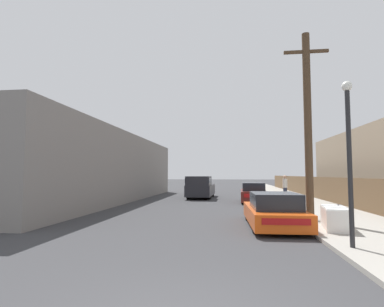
# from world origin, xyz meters

# --- Properties ---
(sidewalk_curb) EXTENTS (4.20, 63.00, 0.12)m
(sidewalk_curb) POSITION_xyz_m (5.30, 23.50, 0.06)
(sidewalk_curb) COLOR #9E998E
(sidewalk_curb) RESTS_ON ground
(discarded_fridge) EXTENTS (1.04, 1.94, 0.76)m
(discarded_fridge) POSITION_xyz_m (4.13, 7.08, 0.49)
(discarded_fridge) COLOR white
(discarded_fridge) RESTS_ON sidewalk_curb
(parked_sports_car_red) EXTENTS (1.98, 4.64, 1.27)m
(parked_sports_car_red) POSITION_xyz_m (2.22, 7.89, 0.58)
(parked_sports_car_red) COLOR #E05114
(parked_sports_car_red) RESTS_ON ground
(car_parked_mid) EXTENTS (1.86, 4.28, 1.37)m
(car_parked_mid) POSITION_xyz_m (2.23, 17.64, 0.64)
(car_parked_mid) COLOR #5B1E19
(car_parked_mid) RESTS_ON ground
(pickup_truck) EXTENTS (2.06, 5.27, 1.79)m
(pickup_truck) POSITION_xyz_m (-1.77, 20.80, 0.90)
(pickup_truck) COLOR #232328
(pickup_truck) RESTS_ON ground
(utility_pole) EXTENTS (1.80, 0.31, 7.72)m
(utility_pole) POSITION_xyz_m (3.82, 9.00, 4.09)
(utility_pole) COLOR #4C3826
(utility_pole) RESTS_ON sidewalk_curb
(street_lamp) EXTENTS (0.26, 0.26, 4.26)m
(street_lamp) POSITION_xyz_m (3.66, 4.41, 2.62)
(street_lamp) COLOR #232326
(street_lamp) RESTS_ON sidewalk_curb
(wooden_fence) EXTENTS (0.08, 40.13, 1.64)m
(wooden_fence) POSITION_xyz_m (7.25, 21.68, 0.94)
(wooden_fence) COLOR brown
(wooden_fence) RESTS_ON sidewalk_curb
(building_left_block) EXTENTS (7.00, 23.62, 4.85)m
(building_left_block) POSITION_xyz_m (-9.73, 17.37, 2.42)
(building_left_block) COLOR gray
(building_left_block) RESTS_ON ground
(pedestrian) EXTENTS (0.34, 0.34, 1.76)m
(pedestrian) POSITION_xyz_m (4.69, 19.30, 1.03)
(pedestrian) COLOR #282D42
(pedestrian) RESTS_ON sidewalk_curb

